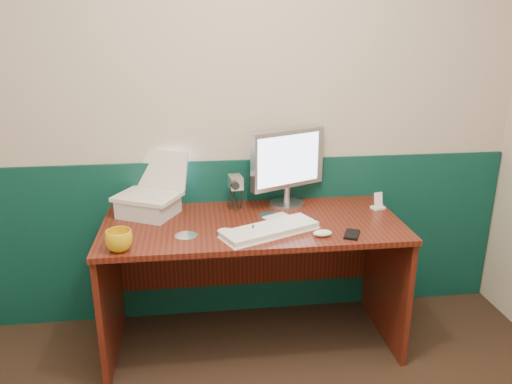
{
  "coord_description": "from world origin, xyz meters",
  "views": [
    {
      "loc": [
        -0.17,
        -1.09,
        1.75
      ],
      "look_at": [
        0.13,
        1.23,
        0.97
      ],
      "focal_mm": 35.0,
      "sensor_mm": 36.0,
      "label": 1
    }
  ],
  "objects": [
    {
      "name": "wainscot",
      "position": [
        0.0,
        1.74,
        0.5
      ],
      "size": [
        3.48,
        0.02,
        1.0
      ],
      "primitive_type": "cube",
      "color": "#072F2D",
      "rests_on": "ground"
    },
    {
      "name": "laptop_riser",
      "position": [
        -0.43,
        1.56,
        0.8
      ],
      "size": [
        0.36,
        0.34,
        0.1
      ],
      "primitive_type": "cube",
      "rotation": [
        0.0,
        0.0,
        -0.48
      ],
      "color": "silver",
      "rests_on": "desk"
    },
    {
      "name": "papers",
      "position": [
        0.27,
        1.43,
        0.75
      ],
      "size": [
        0.17,
        0.15,
        0.0
      ],
      "primitive_type": "cube",
      "rotation": [
        0.0,
        0.0,
        0.48
      ],
      "color": "silver",
      "rests_on": "desk"
    },
    {
      "name": "cd_spindle",
      "position": [
        0.11,
        1.21,
        0.76
      ],
      "size": [
        0.11,
        0.11,
        0.02
      ],
      "primitive_type": "cylinder",
      "color": "silver",
      "rests_on": "desk"
    },
    {
      "name": "monitor",
      "position": [
        0.36,
        1.62,
        0.98
      ],
      "size": [
        0.48,
        0.32,
        0.47
      ],
      "primitive_type": null,
      "rotation": [
        0.0,
        0.0,
        0.43
      ],
      "color": "#AFB0B4",
      "rests_on": "desk"
    },
    {
      "name": "pda",
      "position": [
        0.6,
        1.14,
        0.76
      ],
      "size": [
        0.11,
        0.13,
        0.01
      ],
      "primitive_type": "cube",
      "rotation": [
        0.0,
        0.0,
        -0.44
      ],
      "color": "black",
      "rests_on": "desk"
    },
    {
      "name": "music_player",
      "position": [
        0.87,
        1.49,
        0.81
      ],
      "size": [
        0.05,
        0.04,
        0.08
      ],
      "primitive_type": "cube",
      "rotation": [
        -0.17,
        0.0,
        0.25
      ],
      "color": "white",
      "rests_on": "dock"
    },
    {
      "name": "back_wall",
      "position": [
        0.0,
        1.75,
        1.25
      ],
      "size": [
        3.5,
        0.04,
        2.5
      ],
      "primitive_type": "cube",
      "color": "beige",
      "rests_on": "ground"
    },
    {
      "name": "mouse_left",
      "position": [
        -0.02,
        1.22,
        0.77
      ],
      "size": [
        0.12,
        0.1,
        0.04
      ],
      "primitive_type": "ellipsoid",
      "rotation": [
        0.0,
        0.0,
        -0.41
      ],
      "color": "white",
      "rests_on": "desk"
    },
    {
      "name": "pen",
      "position": [
        0.41,
        1.31,
        0.75
      ],
      "size": [
        0.12,
        0.11,
        0.01
      ],
      "primitive_type": "cylinder",
      "rotation": [
        0.0,
        1.57,
        0.76
      ],
      "color": "black",
      "rests_on": "desk"
    },
    {
      "name": "desk",
      "position": [
        0.13,
        1.38,
        0.38
      ],
      "size": [
        1.6,
        0.7,
        0.75
      ],
      "primitive_type": "cube",
      "color": "#3E120B",
      "rests_on": "ground"
    },
    {
      "name": "laptop",
      "position": [
        -0.43,
        1.56,
        0.98
      ],
      "size": [
        0.41,
        0.37,
        0.27
      ],
      "primitive_type": null,
      "rotation": [
        0.0,
        0.0,
        -0.48
      ],
      "color": "white",
      "rests_on": "laptop_riser"
    },
    {
      "name": "mouse_right",
      "position": [
        0.45,
        1.15,
        0.77
      ],
      "size": [
        0.1,
        0.06,
        0.03
      ],
      "primitive_type": "ellipsoid",
      "rotation": [
        0.0,
        0.0,
        0.05
      ],
      "color": "white",
      "rests_on": "desk"
    },
    {
      "name": "keyboard",
      "position": [
        0.2,
        1.22,
        0.76
      ],
      "size": [
        0.53,
        0.36,
        0.03
      ],
      "primitive_type": "cube",
      "rotation": [
        0.0,
        0.0,
        0.43
      ],
      "color": "white",
      "rests_on": "desk"
    },
    {
      "name": "camcorder",
      "position": [
        0.05,
        1.58,
        0.86
      ],
      "size": [
        0.12,
        0.15,
        0.22
      ],
      "primitive_type": null,
      "rotation": [
        0.0,
        0.0,
        0.11
      ],
      "color": "silver",
      "rests_on": "desk"
    },
    {
      "name": "cd_loose_b",
      "position": [
        0.23,
        1.47,
        0.75
      ],
      "size": [
        0.13,
        0.13,
        0.0
      ],
      "primitive_type": "cylinder",
      "color": "silver",
      "rests_on": "desk"
    },
    {
      "name": "dock",
      "position": [
        0.87,
        1.49,
        0.76
      ],
      "size": [
        0.08,
        0.07,
        0.01
      ],
      "primitive_type": "cube",
      "rotation": [
        0.0,
        0.0,
        0.25
      ],
      "color": "white",
      "rests_on": "desk"
    },
    {
      "name": "cd_loose_a",
      "position": [
        -0.23,
        1.24,
        0.75
      ],
      "size": [
        0.11,
        0.11,
        0.0
      ],
      "primitive_type": "cylinder",
      "color": "silver",
      "rests_on": "desk"
    },
    {
      "name": "mug",
      "position": [
        -0.53,
        1.1,
        0.8
      ],
      "size": [
        0.14,
        0.14,
        0.1
      ],
      "primitive_type": "imported",
      "rotation": [
        0.0,
        0.0,
        -0.13
      ],
      "color": "gold",
      "rests_on": "desk"
    }
  ]
}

